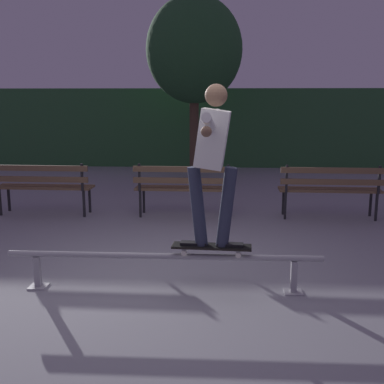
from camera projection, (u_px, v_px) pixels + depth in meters
name	position (u px, v px, depth m)	size (l,w,h in m)	color
ground_plane	(166.00, 283.00, 5.02)	(90.00, 90.00, 0.00)	gray
hedge_backdrop	(200.00, 127.00, 13.81)	(24.00, 1.20, 2.16)	#2D5B33
grind_rail	(164.00, 261.00, 4.78)	(3.15, 0.18, 0.38)	#9E9EA3
skateboard	(212.00, 247.00, 4.73)	(0.79, 0.25, 0.09)	black
skateboarder	(213.00, 152.00, 4.55)	(0.63, 1.41, 1.56)	black
park_bench_leftmost	(42.00, 183.00, 7.84)	(1.61, 0.45, 0.88)	black
park_bench_left_center	(184.00, 184.00, 7.71)	(1.61, 0.45, 0.88)	black
park_bench_right_center	(331.00, 186.00, 7.58)	(1.61, 0.45, 0.88)	black
tree_behind_benches	(194.00, 50.00, 11.16)	(2.24, 2.24, 4.24)	#4C3828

